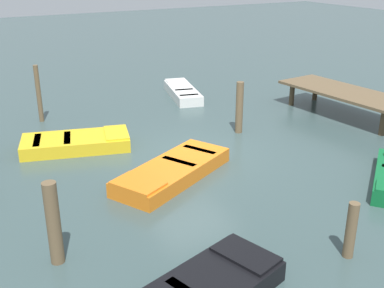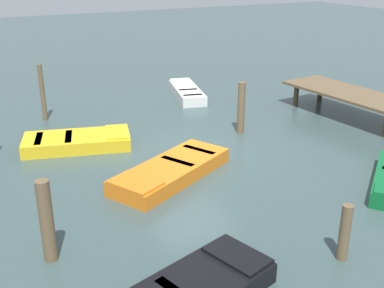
{
  "view_description": "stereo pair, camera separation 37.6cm",
  "coord_description": "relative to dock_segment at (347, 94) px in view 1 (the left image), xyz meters",
  "views": [
    {
      "loc": [
        11.64,
        -6.45,
        5.61
      ],
      "look_at": [
        0.0,
        0.0,
        0.35
      ],
      "focal_mm": 44.27,
      "sensor_mm": 36.0,
      "label": 1
    },
    {
      "loc": [
        11.82,
        -6.11,
        5.61
      ],
      "look_at": [
        0.0,
        0.0,
        0.35
      ],
      "focal_mm": 44.27,
      "sensor_mm": 36.0,
      "label": 2
    }
  ],
  "objects": [
    {
      "name": "mooring_piling_near_left",
      "position": [
        4.05,
        -11.91,
        0.02
      ],
      "size": [
        0.27,
        0.27,
        1.74
      ],
      "primitive_type": "cylinder",
      "color": "brown",
      "rests_on": "ground_plane"
    },
    {
      "name": "mooring_piling_mid_right",
      "position": [
        -0.4,
        -4.58,
        0.04
      ],
      "size": [
        0.25,
        0.25,
        1.77
      ],
      "primitive_type": "cylinder",
      "color": "brown",
      "rests_on": "ground_plane"
    },
    {
      "name": "rowboat_yellow",
      "position": [
        -1.62,
        -9.87,
        -0.63
      ],
      "size": [
        2.29,
        3.55,
        0.46
      ],
      "rotation": [
        0.0,
        0.0,
        1.3
      ],
      "color": "gold",
      "rests_on": "ground_plane"
    },
    {
      "name": "rowboat_white",
      "position": [
        -5.26,
        -4.19,
        -0.63
      ],
      "size": [
        3.29,
        1.75,
        0.46
      ],
      "rotation": [
        0.0,
        0.0,
        2.89
      ],
      "color": "silver",
      "rests_on": "ground_plane"
    },
    {
      "name": "rowboat_orange",
      "position": [
        1.75,
        -8.22,
        -0.63
      ],
      "size": [
        2.92,
        3.95,
        0.46
      ],
      "rotation": [
        0.0,
        0.0,
        5.18
      ],
      "color": "orange",
      "rests_on": "ground_plane"
    },
    {
      "name": "mooring_piling_far_right",
      "position": [
        -4.89,
        -10.24,
        0.2
      ],
      "size": [
        0.17,
        0.17,
        2.08
      ],
      "primitive_type": "cylinder",
      "color": "brown",
      "rests_on": "ground_plane"
    },
    {
      "name": "dock_segment",
      "position": [
        0.0,
        0.0,
        0.0
      ],
      "size": [
        5.44,
        2.44,
        0.95
      ],
      "rotation": [
        0.0,
        0.0,
        0.09
      ],
      "color": "brown",
      "rests_on": "ground_plane"
    },
    {
      "name": "ground_plane",
      "position": [
        0.56,
        -6.95,
        -0.85
      ],
      "size": [
        80.0,
        80.0,
        0.0
      ],
      "primitive_type": "plane",
      "color": "#384C4C"
    },
    {
      "name": "mooring_piling_near_right",
      "position": [
        6.69,
        -6.76,
        -0.24
      ],
      "size": [
        0.22,
        0.22,
        1.21
      ],
      "primitive_type": "cylinder",
      "color": "brown",
      "rests_on": "ground_plane"
    }
  ]
}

